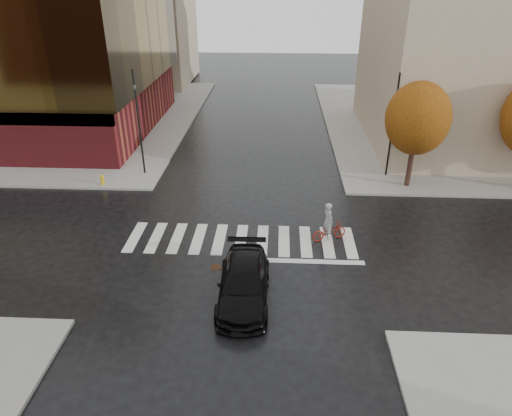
{
  "coord_description": "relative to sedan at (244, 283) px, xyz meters",
  "views": [
    {
      "loc": [
        1.78,
        -19.36,
        12.24
      ],
      "look_at": [
        0.79,
        0.22,
        2.0
      ],
      "focal_mm": 32.0,
      "sensor_mm": 36.0,
      "label": 1
    }
  ],
  "objects": [
    {
      "name": "building_ne_tan",
      "position": [
        16.5,
        21.11,
        8.4
      ],
      "size": [
        16.0,
        16.0,
        18.0
      ],
      "primitive_type": "cube",
      "color": "tan",
      "rests_on": "sidewalk_ne"
    },
    {
      "name": "sidewalk_nw",
      "position": [
        -21.5,
        25.11,
        -0.67
      ],
      "size": [
        30.0,
        30.0,
        0.15
      ],
      "primitive_type": "cube",
      "color": "gray",
      "rests_on": "ground"
    },
    {
      "name": "crosswalk",
      "position": [
        -0.5,
        4.61,
        -0.74
      ],
      "size": [
        12.0,
        3.0,
        0.01
      ],
      "primitive_type": "cube",
      "color": "silver",
      "rests_on": "ground"
    },
    {
      "name": "cyclist",
      "position": [
        3.94,
        4.86,
        -0.04
      ],
      "size": [
        1.94,
        1.28,
        2.08
      ],
      "rotation": [
        0.0,
        0.0,
        1.95
      ],
      "color": "maroon",
      "rests_on": "ground"
    },
    {
      "name": "sidewalk_ne",
      "position": [
        20.5,
        25.11,
        -0.67
      ],
      "size": [
        30.0,
        30.0,
        0.15
      ],
      "primitive_type": "cube",
      "color": "gray",
      "rests_on": "ground"
    },
    {
      "name": "traffic_light_ne",
      "position": [
        8.5,
        13.11,
        3.13
      ],
      "size": [
        0.14,
        0.17,
        6.65
      ],
      "rotation": [
        0.0,
        0.0,
        3.13
      ],
      "color": "black",
      "rests_on": "sidewalk_ne"
    },
    {
      "name": "tree_ne_a",
      "position": [
        9.5,
        11.51,
        3.71
      ],
      "size": [
        3.8,
        3.8,
        6.5
      ],
      "color": "black",
      "rests_on": "sidewalk_ne"
    },
    {
      "name": "traffic_light_nw",
      "position": [
        -7.64,
        12.65,
        3.21
      ],
      "size": [
        0.18,
        0.15,
        6.78
      ],
      "rotation": [
        0.0,
        0.0,
        -1.62
      ],
      "color": "black",
      "rests_on": "sidewalk_nw"
    },
    {
      "name": "fire_hydrant",
      "position": [
        -9.78,
        10.61,
        -0.23
      ],
      "size": [
        0.24,
        0.24,
        0.67
      ],
      "color": "gold",
      "rests_on": "sidewalk_nw"
    },
    {
      "name": "sedan",
      "position": [
        0.0,
        0.0,
        0.0
      ],
      "size": [
        2.16,
        5.17,
        1.49
      ],
      "primitive_type": "imported",
      "rotation": [
        0.0,
        0.0,
        0.01
      ],
      "color": "black",
      "rests_on": "ground"
    },
    {
      "name": "ground",
      "position": [
        -0.5,
        4.11,
        -0.75
      ],
      "size": [
        120.0,
        120.0,
        0.0
      ],
      "primitive_type": "plane",
      "color": "black",
      "rests_on": "ground"
    },
    {
      "name": "manhole",
      "position": [
        -1.46,
        2.11,
        -0.74
      ],
      "size": [
        0.64,
        0.64,
        0.01
      ],
      "primitive_type": "cylinder",
      "rotation": [
        0.0,
        0.0,
        -0.19
      ],
      "color": "#3D2416",
      "rests_on": "ground"
    }
  ]
}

